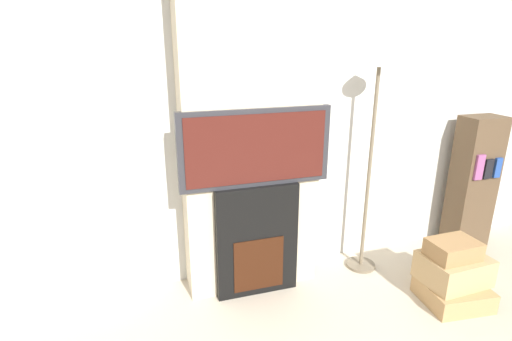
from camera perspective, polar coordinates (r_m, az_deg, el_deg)
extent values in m
cube|color=silver|center=(3.09, -1.87, 8.11)|extent=(6.00, 0.06, 2.70)
cube|color=beige|center=(2.92, -0.90, 7.51)|extent=(1.01, 0.30, 2.70)
cube|color=black|center=(3.09, 0.00, -9.82)|extent=(0.63, 0.14, 0.88)
cube|color=#33160A|center=(3.11, 0.41, -13.29)|extent=(0.39, 0.01, 0.42)
cube|color=#2D2D33|center=(2.82, 0.00, 3.25)|extent=(1.11, 0.06, 0.56)
cube|color=#471914|center=(2.79, 0.20, 3.08)|extent=(1.02, 0.01, 0.49)
cylinder|color=#726651|center=(3.71, 14.70, -12.89)|extent=(0.25, 0.25, 0.03)
cylinder|color=#726651|center=(3.36, 15.86, -0.32)|extent=(0.03, 0.03, 1.68)
cone|color=silver|center=(3.20, 17.27, 14.96)|extent=(0.22, 0.22, 0.10)
cube|color=tan|center=(3.48, 26.29, -15.41)|extent=(0.49, 0.45, 0.15)
cube|color=tan|center=(3.42, 26.36, -12.44)|extent=(0.48, 0.38, 0.21)
cube|color=#A37A4C|center=(3.31, 26.35, -10.04)|extent=(0.35, 0.25, 0.13)
cube|color=brown|center=(4.18, 28.56, -1.67)|extent=(0.37, 0.24, 1.26)
cube|color=#994C84|center=(3.96, 29.29, 0.39)|extent=(0.08, 0.02, 0.23)
cube|color=black|center=(4.05, 30.26, 0.19)|extent=(0.08, 0.02, 0.18)
cube|color=#234799|center=(4.12, 31.25, 0.34)|extent=(0.07, 0.02, 0.18)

